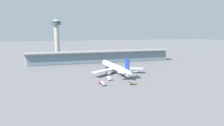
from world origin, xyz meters
TOP-DOWN VIEW (x-y plane):
  - ground_plane at (0.00, 0.00)m, footprint 1200.00×1200.00m
  - airliner_on_stand at (0.70, 3.74)m, footprint 51.29×67.20m
  - service_truck_near_nose_red at (-19.48, -31.00)m, footprint 3.59×8.83m
  - service_truck_under_wing_olive at (3.29, -35.74)m, footprint 6.84×2.06m
  - service_truck_mid_apron_grey at (-11.35, -18.27)m, footprint 3.29×7.55m
  - service_truck_by_tail_olive at (5.42, -7.58)m, footprint 2.91×1.79m
  - terminal_building at (0.00, 65.92)m, footprint 183.60×12.80m
  - control_tower at (-54.76, 98.39)m, footprint 12.00×12.00m

SIDE VIEW (x-z plane):
  - ground_plane at x=0.00m, z-range 0.00..0.00m
  - service_truck_under_wing_olive at x=3.29m, z-range -0.54..2.16m
  - service_truck_by_tail_olive at x=5.42m, z-range -0.15..1.90m
  - service_truck_mid_apron_grey at x=-11.35m, z-range 0.14..3.24m
  - service_truck_near_nose_red at x=-19.48m, z-range 0.23..3.18m
  - airliner_on_stand at x=0.70m, z-range -3.32..14.59m
  - terminal_building at x=0.00m, z-range 0.27..15.47m
  - control_tower at x=-54.76m, z-range 2.87..63.18m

